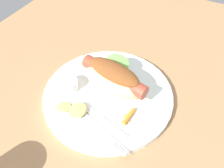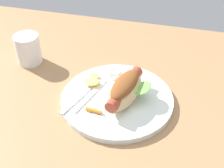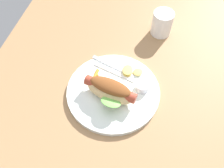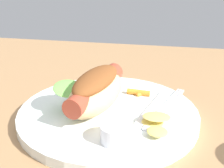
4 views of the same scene
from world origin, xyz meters
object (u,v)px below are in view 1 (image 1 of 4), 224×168
at_px(plate, 108,95).
at_px(hot_dog, 114,77).
at_px(sauce_ramekin, 69,84).
at_px(fork, 96,126).
at_px(chips_pile, 74,109).
at_px(knife, 98,117).
at_px(carrot_garnish, 128,117).

relative_size(plate, hot_dog, 1.77).
relative_size(sauce_ramekin, fork, 0.27).
xyz_separation_m(hot_dog, chips_pile, (-0.10, 0.04, -0.03)).
bearing_deg(chips_pile, knife, -80.18).
height_order(plate, hot_dog, hot_dog).
bearing_deg(fork, chips_pile, -173.16).
relative_size(plate, sauce_ramekin, 6.80).
bearing_deg(carrot_garnish, fork, 133.68).
relative_size(plate, carrot_garnish, 6.93).
xyz_separation_m(plate, hot_dog, (0.02, -0.00, 0.04)).
bearing_deg(hot_dog, fork, -70.43).
bearing_deg(sauce_ramekin, carrot_garnish, -96.19).
bearing_deg(knife, carrot_garnish, 40.98).
distance_m(hot_dog, chips_pile, 0.11).
height_order(hot_dog, sauce_ramekin, hot_dog).
bearing_deg(plate, knife, -169.42).
height_order(knife, chips_pile, chips_pile).
relative_size(plate, chips_pile, 3.75).
xyz_separation_m(hot_dog, knife, (-0.09, -0.01, -0.03)).
bearing_deg(knife, plate, 116.35).
height_order(sauce_ramekin, chips_pile, sauce_ramekin).
bearing_deg(hot_dog, chips_pile, -101.24).
xyz_separation_m(plate, sauce_ramekin, (-0.03, 0.09, 0.02)).
height_order(plate, fork, fork).
bearing_deg(chips_pile, sauce_ramekin, 42.73).
xyz_separation_m(sauce_ramekin, chips_pile, (-0.05, -0.05, -0.00)).
distance_m(knife, chips_pile, 0.05).
xyz_separation_m(plate, chips_pile, (-0.08, 0.04, 0.02)).
xyz_separation_m(plate, knife, (-0.07, -0.01, 0.01)).
bearing_deg(chips_pile, plate, -26.24).
bearing_deg(hot_dog, knife, -72.50).
height_order(sauce_ramekin, fork, sauce_ramekin).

